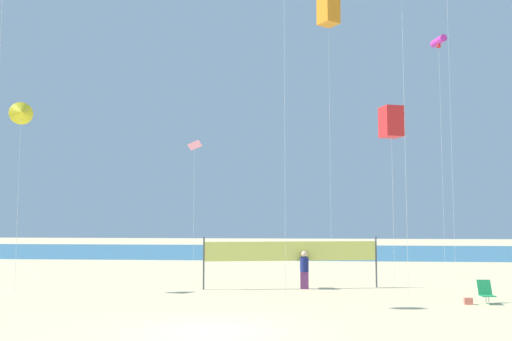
# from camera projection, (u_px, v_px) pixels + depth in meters

# --- Properties ---
(ground_plane) EXTENTS (120.00, 120.00, 0.00)m
(ground_plane) POSITION_uv_depth(u_px,v_px,m) (207.00, 332.00, 15.54)
(ground_plane) COLOR beige
(ocean_band) EXTENTS (120.00, 20.00, 0.01)m
(ocean_band) POSITION_uv_depth(u_px,v_px,m) (266.00, 251.00, 49.35)
(ocean_band) COLOR teal
(ocean_band) RESTS_ON ground
(beachgoer_navy_shirt) EXTENTS (0.40, 0.40, 1.75)m
(beachgoer_navy_shirt) POSITION_uv_depth(u_px,v_px,m) (304.00, 269.00, 24.67)
(beachgoer_navy_shirt) COLOR #7A3872
(beachgoer_navy_shirt) RESTS_ON ground
(folding_beach_chair) EXTENTS (0.52, 0.65, 0.89)m
(folding_beach_chair) POSITION_uv_depth(u_px,v_px,m) (486.00, 291.00, 20.61)
(folding_beach_chair) COLOR #1E8C4C
(folding_beach_chair) RESTS_ON ground
(volleyball_net) EXTENTS (8.15, 1.37, 2.40)m
(volleyball_net) POSITION_uv_depth(u_px,v_px,m) (291.00, 253.00, 24.88)
(volleyball_net) COLOR #4C4C51
(volleyball_net) RESTS_ON ground
(beach_handbag) EXTENTS (0.32, 0.16, 0.26)m
(beach_handbag) POSITION_uv_depth(u_px,v_px,m) (468.00, 301.00, 20.34)
(beach_handbag) COLOR #EA7260
(beach_handbag) RESTS_ON ground
(kite_orange_box) EXTENTS (1.39, 1.39, 16.12)m
(kite_orange_box) POSITION_uv_depth(u_px,v_px,m) (328.00, 11.00, 31.05)
(kite_orange_box) COLOR silver
(kite_orange_box) RESTS_ON ground
(kite_yellow_delta) EXTENTS (1.13, 0.89, 8.66)m
(kite_yellow_delta) POSITION_uv_depth(u_px,v_px,m) (21.00, 113.00, 24.38)
(kite_yellow_delta) COLOR silver
(kite_yellow_delta) RESTS_ON ground
(kite_red_box) EXTENTS (1.21, 1.21, 8.82)m
(kite_red_box) POSITION_uv_depth(u_px,v_px,m) (391.00, 122.00, 26.44)
(kite_red_box) COLOR silver
(kite_red_box) RESTS_ON ground
(kite_pink_diamond) EXTENTS (0.84, 0.83, 7.07)m
(kite_pink_diamond) POSITION_uv_depth(u_px,v_px,m) (194.00, 146.00, 25.73)
(kite_pink_diamond) COLOR silver
(kite_pink_diamond) RESTS_ON ground
(kite_magenta_tube) EXTENTS (0.77, 1.38, 14.87)m
(kite_magenta_tube) POSITION_uv_depth(u_px,v_px,m) (439.00, 42.00, 34.24)
(kite_magenta_tube) COLOR silver
(kite_magenta_tube) RESTS_ON ground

